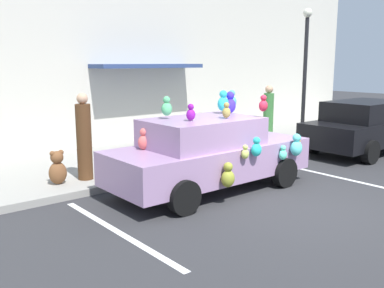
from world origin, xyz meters
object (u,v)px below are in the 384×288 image
object	(u,v)px
plush_covered_car	(209,153)
pedestrian_near_shopfront	(268,114)
teddy_bear_on_sidewalk	(58,169)
pedestrian_walking_past	(84,139)
parked_sedan_behind	(367,126)
street_lamp_post	(305,62)

from	to	relation	value
plush_covered_car	pedestrian_near_shopfront	size ratio (longest dim) A/B	2.52
pedestrian_near_shopfront	plush_covered_car	bearing A→B (deg)	-151.29
teddy_bear_on_sidewalk	pedestrian_walking_past	distance (m)	0.83
teddy_bear_on_sidewalk	pedestrian_walking_past	size ratio (longest dim) A/B	0.38
parked_sedan_behind	street_lamp_post	bearing A→B (deg)	113.84
street_lamp_post	pedestrian_walking_past	xyz separation A→B (m)	(-7.35, 0.25, -1.62)
plush_covered_car	pedestrian_walking_past	xyz separation A→B (m)	(-1.86, 1.96, 0.23)
plush_covered_car	parked_sedan_behind	bearing A→B (deg)	-0.30
plush_covered_car	street_lamp_post	distance (m)	6.04
teddy_bear_on_sidewalk	street_lamp_post	bearing A→B (deg)	-1.81
teddy_bear_on_sidewalk	street_lamp_post	world-z (taller)	street_lamp_post
parked_sedan_behind	street_lamp_post	xyz separation A→B (m)	(-0.77, 1.75, 1.87)
parked_sedan_behind	pedestrian_near_shopfront	world-z (taller)	pedestrian_near_shopfront
plush_covered_car	teddy_bear_on_sidewalk	xyz separation A→B (m)	(-2.48, 1.97, -0.33)
teddy_bear_on_sidewalk	parked_sedan_behind	bearing A→B (deg)	-12.87
plush_covered_car	parked_sedan_behind	distance (m)	6.26
parked_sedan_behind	street_lamp_post	distance (m)	2.67
parked_sedan_behind	plush_covered_car	bearing A→B (deg)	179.70
plush_covered_car	pedestrian_near_shopfront	bearing A→B (deg)	28.71
teddy_bear_on_sidewalk	pedestrian_near_shopfront	size ratio (longest dim) A/B	0.41
plush_covered_car	teddy_bear_on_sidewalk	world-z (taller)	plush_covered_car
street_lamp_post	pedestrian_walking_past	bearing A→B (deg)	178.05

